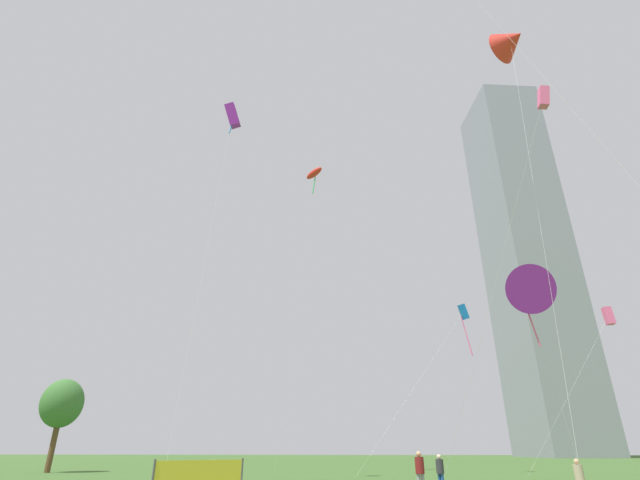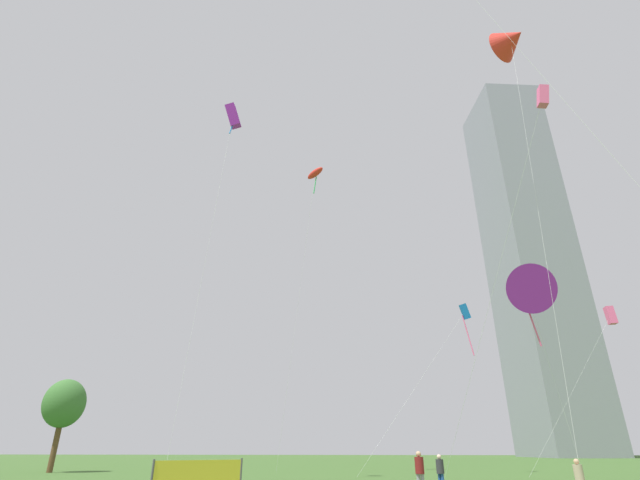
# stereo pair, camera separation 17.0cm
# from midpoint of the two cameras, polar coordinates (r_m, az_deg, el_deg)

# --- Properties ---
(person_standing_0) EXTENTS (0.40, 0.40, 1.80)m
(person_standing_0) POSITION_cam_midpoint_polar(r_m,az_deg,el_deg) (23.53, 12.11, -26.18)
(person_standing_0) COLOR gray
(person_standing_0) RESTS_ON ground
(person_standing_1) EXTENTS (0.35, 0.35, 1.55)m
(person_standing_1) POSITION_cam_midpoint_polar(r_m,az_deg,el_deg) (22.24, 29.41, -24.36)
(person_standing_1) COLOR #593372
(person_standing_1) RESTS_ON ground
(person_standing_2) EXTENTS (0.37, 0.37, 1.65)m
(person_standing_2) POSITION_cam_midpoint_polar(r_m,az_deg,el_deg) (25.60, 14.53, -25.99)
(person_standing_2) COLOR #1E478C
(person_standing_2) RESTS_ON ground
(kite_flying_0) EXTENTS (1.32, 4.14, 28.03)m
(kite_flying_0) POSITION_cam_midpoint_polar(r_m,az_deg,el_deg) (39.76, -10.97, 14.91)
(kite_flying_0) COLOR silver
(kite_flying_0) RESTS_ON ground
(kite_flying_1) EXTENTS (10.91, 6.16, 14.38)m
(kite_flying_1) POSITION_cam_midpoint_polar(r_m,az_deg,el_deg) (45.37, 17.33, -8.78)
(kite_flying_1) COLOR silver
(kite_flying_1) RESTS_ON ground
(kite_flying_2) EXTENTS (4.63, 3.54, 29.03)m
(kite_flying_2) POSITION_cam_midpoint_polar(r_m,az_deg,el_deg) (49.01, -0.85, 8.24)
(kite_flying_2) COLOR silver
(kite_flying_2) RESTS_ON ground
(kite_flying_3) EXTENTS (5.35, 10.16, 17.44)m
(kite_flying_3) POSITION_cam_midpoint_polar(r_m,az_deg,el_deg) (24.67, 25.78, 15.33)
(kite_flying_3) COLOR silver
(kite_flying_3) RESTS_ON ground
(kite_flying_4) EXTENTS (4.57, 5.39, 29.19)m
(kite_flying_4) POSITION_cam_midpoint_polar(r_m,az_deg,el_deg) (37.43, 22.50, 21.89)
(kite_flying_4) COLOR silver
(kite_flying_4) RESTS_ON ground
(kite_flying_5) EXTENTS (3.69, 3.88, 13.16)m
(kite_flying_5) POSITION_cam_midpoint_polar(r_m,az_deg,el_deg) (32.56, 23.99, -5.57)
(kite_flying_5) COLOR silver
(kite_flying_5) RESTS_ON ground
(kite_flying_8) EXTENTS (8.88, 0.61, 12.57)m
(kite_flying_8) POSITION_cam_midpoint_polar(r_m,az_deg,el_deg) (44.81, 32.16, -8.03)
(kite_flying_8) COLOR silver
(kite_flying_8) RESTS_ON ground
(park_tree_0) EXTENTS (3.63, 3.63, 7.75)m
(park_tree_0) POSITION_cam_midpoint_polar(r_m,az_deg,el_deg) (49.97, -29.55, -17.32)
(park_tree_0) COLOR brown
(park_tree_0) RESTS_ON ground
(distant_highrise_0) EXTENTS (18.93, 22.06, 99.79)m
(distant_highrise_0) POSITION_cam_midpoint_polar(r_m,az_deg,el_deg) (135.72, 24.19, -1.54)
(distant_highrise_0) COLOR gray
(distant_highrise_0) RESTS_ON ground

